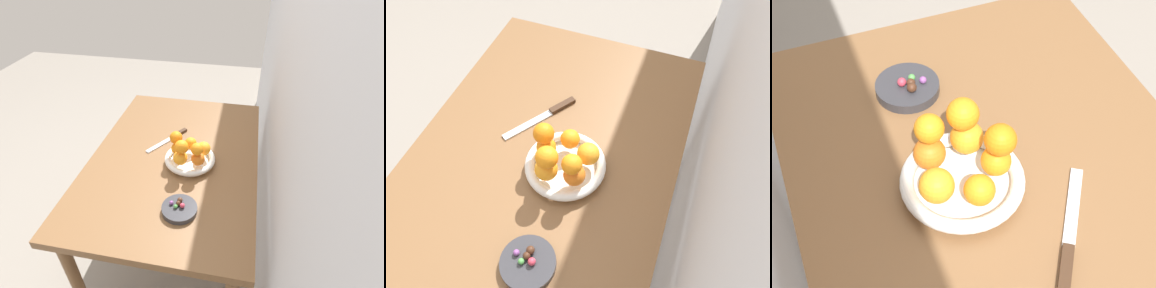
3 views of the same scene
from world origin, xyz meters
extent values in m
cube|color=brown|center=(0.00, 0.00, 0.72)|extent=(1.10, 0.76, 0.04)
cylinder|color=brown|center=(0.49, -0.32, 0.35)|extent=(0.05, 0.05, 0.70)
cylinder|color=brown|center=(0.49, 0.32, 0.35)|extent=(0.05, 0.05, 0.70)
cylinder|color=white|center=(0.04, 0.08, 0.75)|extent=(0.18, 0.18, 0.01)
torus|color=white|center=(0.04, 0.08, 0.77)|extent=(0.23, 0.23, 0.03)
cylinder|color=#333338|center=(0.32, 0.09, 0.75)|extent=(0.13, 0.13, 0.02)
sphere|color=orange|center=(0.09, 0.05, 0.81)|extent=(0.06, 0.06, 0.06)
sphere|color=orange|center=(0.08, 0.12, 0.81)|extent=(0.06, 0.06, 0.06)
sphere|color=orange|center=(0.01, 0.14, 0.81)|extent=(0.06, 0.06, 0.06)
sphere|color=orange|center=(-0.02, 0.07, 0.81)|extent=(0.06, 0.06, 0.06)
sphere|color=orange|center=(0.03, 0.02, 0.81)|extent=(0.05, 0.05, 0.05)
sphere|color=orange|center=(0.03, 0.02, 0.86)|extent=(0.06, 0.06, 0.06)
sphere|color=orange|center=(0.10, 0.06, 0.87)|extent=(0.06, 0.06, 0.06)
sphere|color=orange|center=(0.09, 0.12, 0.87)|extent=(0.05, 0.05, 0.05)
sphere|color=#8C4C99|center=(0.31, 0.06, 0.77)|extent=(0.02, 0.02, 0.02)
sphere|color=#C6384C|center=(0.32, 0.11, 0.77)|extent=(0.02, 0.02, 0.02)
sphere|color=#472819|center=(0.31, 0.09, 0.77)|extent=(0.02, 0.02, 0.02)
sphere|color=#4C9947|center=(0.33, 0.08, 0.77)|extent=(0.02, 0.02, 0.02)
sphere|color=#472819|center=(0.29, 0.09, 0.77)|extent=(0.02, 0.02, 0.02)
cube|color=#3F2819|center=(-0.18, -0.02, 0.75)|extent=(0.09, 0.07, 0.01)
cube|color=silver|center=(-0.07, -0.09, 0.74)|extent=(0.15, 0.11, 0.01)
camera|label=1|loc=(1.05, 0.28, 1.61)|focal=28.00mm
camera|label=2|loc=(0.56, 0.31, 1.64)|focal=35.00mm
camera|label=3|loc=(-0.56, 0.31, 1.60)|focal=55.00mm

